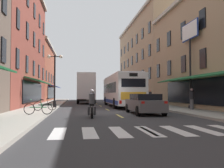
# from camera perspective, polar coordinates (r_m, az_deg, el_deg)

# --- Properties ---
(ground_plane) EXTENTS (34.80, 80.00, 0.10)m
(ground_plane) POSITION_cam_1_polar(r_m,az_deg,el_deg) (19.65, -0.00, -6.34)
(ground_plane) COLOR #333335
(lane_centre_dashes) EXTENTS (0.14, 73.90, 0.01)m
(lane_centre_dashes) POSITION_cam_1_polar(r_m,az_deg,el_deg) (19.40, 0.10, -6.24)
(lane_centre_dashes) COLOR #DBCC4C
(lane_centre_dashes) RESTS_ON ground
(crosswalk_near) EXTENTS (7.10, 2.80, 0.01)m
(crosswalk_near) POSITION_cam_1_polar(r_m,az_deg,el_deg) (9.88, 8.03, -10.22)
(crosswalk_near) COLOR silver
(crosswalk_near) RESTS_ON ground
(sidewalk_left) EXTENTS (3.00, 80.00, 0.14)m
(sidewalk_left) POSITION_cam_1_polar(r_m,az_deg,el_deg) (19.73, -17.33, -5.88)
(sidewalk_left) COLOR #A39E93
(sidewalk_left) RESTS_ON ground
(sidewalk_right) EXTENTS (3.00, 80.00, 0.14)m
(sidewalk_right) POSITION_cam_1_polar(r_m,az_deg,el_deg) (21.26, 16.04, -5.62)
(sidewalk_right) COLOR #A39E93
(sidewalk_right) RESTS_ON ground
(billboard_sign) EXTENTS (0.40, 3.04, 7.44)m
(billboard_sign) POSITION_cam_1_polar(r_m,az_deg,el_deg) (23.63, 16.82, 8.86)
(billboard_sign) COLOR black
(billboard_sign) RESTS_ON sidewalk_right
(transit_bus) EXTENTS (2.71, 12.36, 3.32)m
(transit_bus) POSITION_cam_1_polar(r_m,az_deg,el_deg) (27.57, 2.04, -1.40)
(transit_bus) COLOR silver
(transit_bus) RESTS_ON ground
(box_truck) EXTENTS (2.61, 7.97, 4.08)m
(box_truck) POSITION_cam_1_polar(r_m,az_deg,el_deg) (36.31, -5.75, -1.03)
(box_truck) COLOR #B21E19
(box_truck) RESTS_ON ground
(sedan_near) EXTENTS (1.91, 4.82, 1.37)m
(sedan_near) POSITION_cam_1_polar(r_m,az_deg,el_deg) (17.84, 7.17, -4.31)
(sedan_near) COLOR #515154
(sedan_near) RESTS_ON ground
(sedan_mid) EXTENTS (1.92, 4.54, 1.30)m
(sedan_mid) POSITION_cam_1_polar(r_m,az_deg,el_deg) (47.25, -6.37, -2.97)
(sedan_mid) COLOR navy
(sedan_mid) RESTS_ON ground
(motorcycle_rider) EXTENTS (0.62, 2.07, 1.66)m
(motorcycle_rider) POSITION_cam_1_polar(r_m,az_deg,el_deg) (15.26, -4.49, -4.70)
(motorcycle_rider) COLOR black
(motorcycle_rider) RESTS_ON ground
(bicycle_near) EXTENTS (1.71, 0.48, 0.91)m
(bicycle_near) POSITION_cam_1_polar(r_m,az_deg,el_deg) (16.23, -15.94, -5.20)
(bicycle_near) COLOR black
(bicycle_near) RESTS_ON sidewalk_left
(bicycle_mid) EXTENTS (1.67, 0.57, 0.91)m
(bicycle_mid) POSITION_cam_1_polar(r_m,az_deg,el_deg) (20.02, -14.53, -4.62)
(bicycle_mid) COLOR black
(bicycle_mid) RESTS_ON sidewalk_left
(pedestrian_near) EXTENTS (0.52, 0.44, 1.71)m
(pedestrian_near) POSITION_cam_1_polar(r_m,az_deg,el_deg) (33.42, 8.42, -2.69)
(pedestrian_near) COLOR #B29947
(pedestrian_near) RESTS_ON sidewalk_right
(pedestrian_mid) EXTENTS (0.36, 0.36, 1.67)m
(pedestrian_mid) POSITION_cam_1_polar(r_m,az_deg,el_deg) (21.22, 17.19, -3.11)
(pedestrian_mid) COLOR #4C4C51
(pedestrian_mid) RESTS_ON sidewalk_right
(street_lamp_twin) EXTENTS (1.42, 0.32, 4.82)m
(street_lamp_twin) POSITION_cam_1_polar(r_m,az_deg,el_deg) (24.22, -12.52, 1.30)
(street_lamp_twin) COLOR black
(street_lamp_twin) RESTS_ON sidewalk_left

